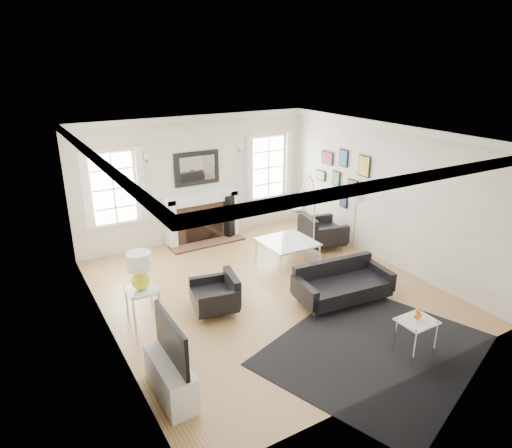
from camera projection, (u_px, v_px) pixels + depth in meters
floor at (267, 290)px, 8.24m from camera, size 6.00×6.00×0.00m
back_wall at (197, 179)px, 10.18m from camera, size 5.50×0.04×2.80m
front_wall at (402, 291)px, 5.33m from camera, size 5.50×0.04×2.80m
left_wall at (102, 250)px, 6.45m from camera, size 0.04×6.00×2.80m
right_wall at (385, 194)px, 9.07m from camera, size 0.04×6.00×2.80m
ceiling at (268, 135)px, 7.27m from camera, size 5.50×6.00×0.02m
crown_molding at (268, 138)px, 7.29m from camera, size 5.50×6.00×0.12m
fireplace at (202, 218)px, 10.31m from camera, size 1.70×0.69×1.11m
mantel_mirror at (197, 168)px, 10.06m from camera, size 1.05×0.07×0.75m
window_left at (113, 188)px, 9.24m from camera, size 1.24×0.15×1.62m
window_right at (268, 167)px, 11.00m from camera, size 1.24×0.15×1.62m
gallery_wall at (341, 174)px, 10.05m from camera, size 0.04×1.73×1.29m
tv_unit at (170, 373)px, 5.59m from camera, size 0.35×1.00×1.09m
area_rug at (375, 350)px, 6.56m from camera, size 3.66×3.35×0.01m
sofa at (341, 285)px, 7.82m from camera, size 1.72×0.92×0.54m
armchair_left at (217, 295)px, 7.47m from camera, size 0.84×0.90×0.53m
armchair_right at (320, 232)px, 9.99m from camera, size 1.02×1.09×0.63m
coffee_table at (287, 242)px, 9.26m from camera, size 1.02×1.02×0.45m
side_table_left at (142, 295)px, 7.21m from camera, size 0.49×0.49×0.53m
nesting_table at (416, 328)px, 6.33m from camera, size 0.50×0.42×0.55m
gourd_lamp at (139, 269)px, 7.05m from camera, size 0.39×0.39×0.62m
orange_vase at (418, 314)px, 6.26m from camera, size 0.11×0.11×0.17m
arc_floor_lamp at (306, 222)px, 8.41m from camera, size 1.44×1.33×2.04m
stick_floor_lamp at (357, 198)px, 8.98m from camera, size 0.32×0.32×1.56m
speaker_tower at (229, 216)px, 10.50m from camera, size 0.27×0.27×1.01m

